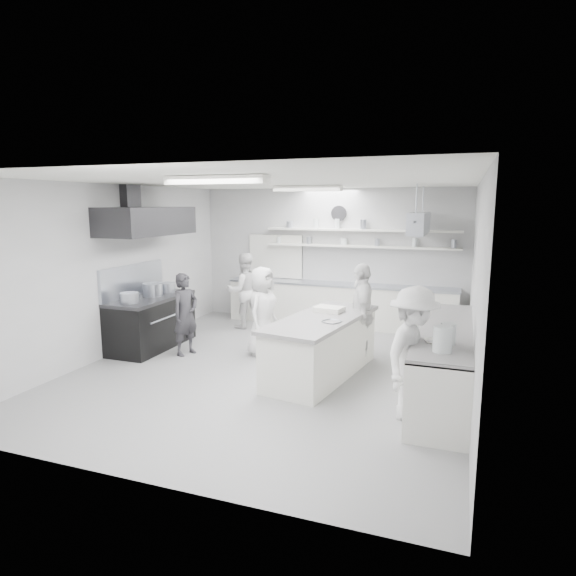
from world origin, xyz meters
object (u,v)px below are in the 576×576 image
(right_counter, at_px, (444,363))
(cook_back, at_px, (244,291))
(back_counter, at_px, (339,305))
(stove, at_px, (152,324))
(cook_stove, at_px, (185,314))
(prep_island, at_px, (322,348))

(right_counter, relative_size, cook_back, 2.03)
(back_counter, height_order, right_counter, right_counter)
(stove, xyz_separation_m, cook_stove, (0.85, -0.18, 0.28))
(cook_back, bearing_deg, stove, 20.57)
(stove, bearing_deg, right_counter, -6.52)
(prep_island, relative_size, cook_stove, 1.64)
(back_counter, xyz_separation_m, cook_stove, (-2.05, -2.98, 0.27))
(right_counter, bearing_deg, back_counter, 124.65)
(right_counter, distance_m, prep_island, 1.85)
(right_counter, height_order, cook_back, cook_back)
(stove, relative_size, cook_stove, 1.23)
(stove, xyz_separation_m, cook_back, (1.01, 1.93, 0.36))
(right_counter, distance_m, cook_back, 4.95)
(back_counter, distance_m, cook_back, 2.11)
(stove, bearing_deg, cook_back, 62.41)
(prep_island, bearing_deg, right_counter, 2.91)
(back_counter, xyz_separation_m, right_counter, (2.35, -3.40, 0.01))
(cook_stove, bearing_deg, back_counter, -17.11)
(cook_stove, relative_size, cook_back, 0.90)
(stove, bearing_deg, prep_island, -6.59)
(stove, height_order, prep_island, stove)
(back_counter, relative_size, right_counter, 1.52)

